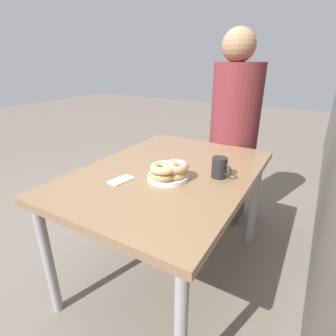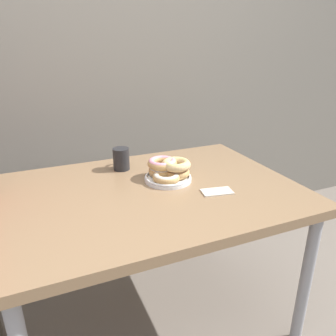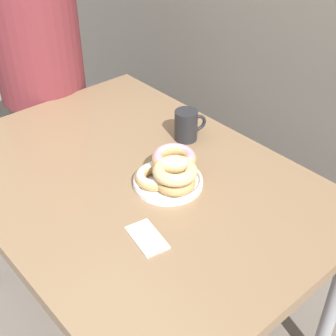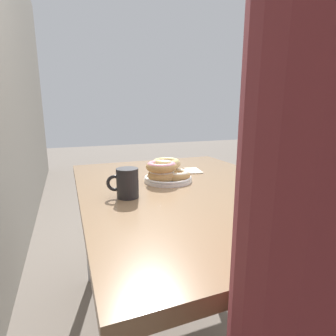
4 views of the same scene
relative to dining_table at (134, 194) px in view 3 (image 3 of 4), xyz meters
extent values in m
cube|color=#846647|center=(0.00, 0.00, 0.05)|extent=(1.23, 0.88, 0.04)
cylinder|color=#99999E|center=(-0.55, 0.38, -0.31)|extent=(0.05, 0.05, 0.67)
cylinder|color=#99999E|center=(0.55, 0.38, -0.31)|extent=(0.05, 0.05, 0.67)
cylinder|color=white|center=(0.10, 0.06, 0.07)|extent=(0.21, 0.21, 0.01)
torus|color=white|center=(0.10, 0.06, 0.09)|extent=(0.21, 0.21, 0.01)
torus|color=tan|center=(0.14, 0.05, 0.10)|extent=(0.16, 0.16, 0.04)
torus|color=brown|center=(0.14, 0.05, 0.11)|extent=(0.15, 0.15, 0.03)
torus|color=tan|center=(0.08, 0.09, 0.10)|extent=(0.14, 0.14, 0.04)
torus|color=white|center=(0.08, 0.09, 0.11)|extent=(0.13, 0.13, 0.03)
torus|color=tan|center=(0.08, 0.02, 0.10)|extent=(0.13, 0.13, 0.03)
torus|color=silver|center=(0.08, 0.02, 0.10)|extent=(0.12, 0.12, 0.03)
torus|color=#D6B27A|center=(0.14, 0.05, 0.14)|extent=(0.15, 0.15, 0.04)
torus|color=#E0D17F|center=(0.14, 0.05, 0.15)|extent=(0.14, 0.14, 0.03)
torus|color=tan|center=(0.09, 0.09, 0.14)|extent=(0.19, 0.19, 0.04)
torus|color=pink|center=(0.09, 0.09, 0.15)|extent=(0.18, 0.18, 0.03)
cylinder|color=#232326|center=(-0.05, 0.27, 0.12)|extent=(0.08, 0.08, 0.11)
cylinder|color=#382114|center=(-0.05, 0.27, 0.17)|extent=(0.06, 0.06, 0.00)
torus|color=#232326|center=(-0.04, 0.31, 0.12)|extent=(0.03, 0.06, 0.06)
cube|color=brown|center=(-0.84, 0.12, -0.32)|extent=(0.28, 0.20, 0.65)
cylinder|color=maroon|center=(-0.78, 0.12, 0.31)|extent=(0.36, 0.36, 0.61)
cube|color=beige|center=(0.24, -0.14, 0.07)|extent=(0.14, 0.09, 0.01)
camera|label=1|loc=(1.14, 0.67, 0.63)|focal=28.00mm
camera|label=2|loc=(-0.44, -1.18, 0.66)|focal=35.00mm
camera|label=3|loc=(0.93, -0.67, 0.93)|focal=50.00mm
camera|label=4|loc=(-0.95, 0.46, 0.37)|focal=28.00mm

